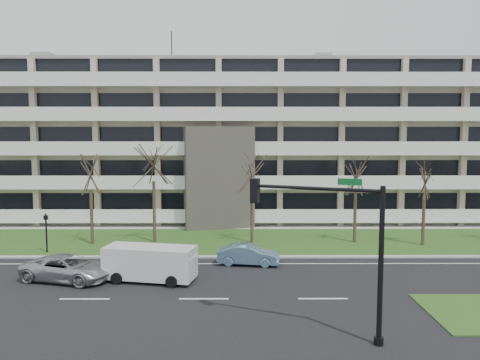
{
  "coord_description": "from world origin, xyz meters",
  "views": [
    {
      "loc": [
        1.74,
        -22.85,
        8.15
      ],
      "look_at": [
        1.86,
        10.0,
        5.08
      ],
      "focal_mm": 35.0,
      "sensor_mm": 36.0,
      "label": 1
    }
  ],
  "objects_px": {
    "traffic_signal": "(334,235)",
    "blue_sedan": "(248,255)",
    "silver_pickup": "(68,268)",
    "pedestrian_signal": "(46,228)",
    "white_van": "(151,260)"
  },
  "relations": [
    {
      "from": "white_van",
      "to": "silver_pickup",
      "type": "bearing_deg",
      "value": -169.79
    },
    {
      "from": "white_van",
      "to": "traffic_signal",
      "type": "relative_size",
      "value": 0.82
    },
    {
      "from": "traffic_signal",
      "to": "pedestrian_signal",
      "type": "xyz_separation_m",
      "value": [
        -17.24,
        13.85,
        -2.43
      ]
    },
    {
      "from": "blue_sedan",
      "to": "white_van",
      "type": "bearing_deg",
      "value": 128.84
    },
    {
      "from": "white_van",
      "to": "pedestrian_signal",
      "type": "relative_size",
      "value": 1.91
    },
    {
      "from": "silver_pickup",
      "to": "blue_sedan",
      "type": "distance_m",
      "value": 10.8
    },
    {
      "from": "silver_pickup",
      "to": "pedestrian_signal",
      "type": "xyz_separation_m",
      "value": [
        -3.75,
        6.3,
        1.06
      ]
    },
    {
      "from": "blue_sedan",
      "to": "pedestrian_signal",
      "type": "height_order",
      "value": "pedestrian_signal"
    },
    {
      "from": "blue_sedan",
      "to": "white_van",
      "type": "relative_size",
      "value": 0.74
    },
    {
      "from": "blue_sedan",
      "to": "traffic_signal",
      "type": "relative_size",
      "value": 0.6
    },
    {
      "from": "blue_sedan",
      "to": "pedestrian_signal",
      "type": "xyz_separation_m",
      "value": [
        -14.06,
        3.07,
        1.13
      ]
    },
    {
      "from": "white_van",
      "to": "pedestrian_signal",
      "type": "distance_m",
      "value": 10.65
    },
    {
      "from": "silver_pickup",
      "to": "pedestrian_signal",
      "type": "height_order",
      "value": "pedestrian_signal"
    },
    {
      "from": "white_van",
      "to": "traffic_signal",
      "type": "xyz_separation_m",
      "value": [
        8.74,
        -7.47,
        3.04
      ]
    },
    {
      "from": "traffic_signal",
      "to": "blue_sedan",
      "type": "bearing_deg",
      "value": 129.85
    }
  ]
}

